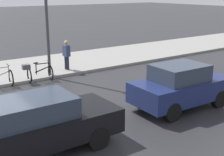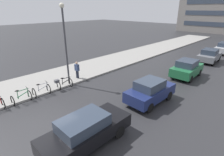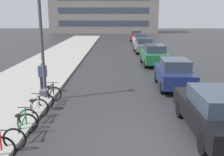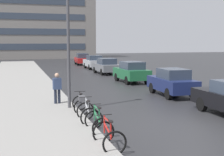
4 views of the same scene
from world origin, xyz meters
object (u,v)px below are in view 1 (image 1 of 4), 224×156
bicycle_farthest (37,72)px  car_black (36,125)px  pedestrian (66,54)px  car_navy (181,86)px

bicycle_farthest → car_black: 6.67m
bicycle_farthest → pedestrian: size_ratio=0.83×
bicycle_farthest → car_navy: bearing=26.1°
car_black → bicycle_farthest: bearing=157.8°
car_black → pedestrian: 8.27m
bicycle_farthest → car_black: car_black is taller
car_navy → pedestrian: (-6.86, -1.02, 0.12)m
pedestrian → car_black: bearing=-32.6°
bicycle_farthest → pedestrian: pedestrian is taller
bicycle_farthest → car_black: size_ratio=0.31×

